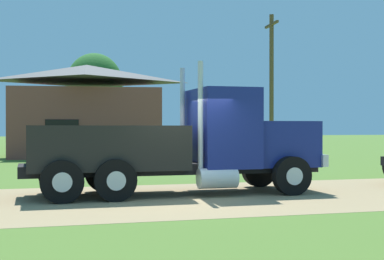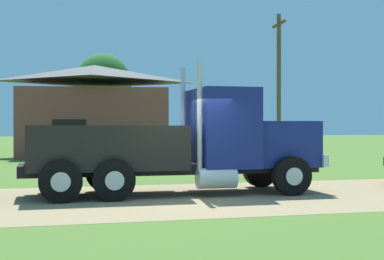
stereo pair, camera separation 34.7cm
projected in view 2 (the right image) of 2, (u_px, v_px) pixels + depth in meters
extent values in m
plane|color=#4A6C28|center=(182.00, 198.00, 14.36)|extent=(200.00, 200.00, 0.00)
cube|color=#99815A|center=(182.00, 198.00, 14.36)|extent=(120.00, 6.69, 0.01)
cube|color=black|center=(172.00, 168.00, 15.19)|extent=(7.85, 1.49, 0.28)
cube|color=navy|center=(278.00, 144.00, 15.96)|extent=(1.76, 1.95, 1.25)
cube|color=silver|center=(308.00, 159.00, 16.20)|extent=(0.16, 2.13, 0.32)
cube|color=navy|center=(222.00, 128.00, 15.54)|extent=(1.52, 2.23, 2.12)
cube|color=#2D3D4C|center=(249.00, 113.00, 15.74)|extent=(0.04, 1.86, 0.93)
cylinder|color=silver|center=(183.00, 117.00, 16.17)|extent=(0.14, 0.14, 2.76)
cylinder|color=silver|center=(200.00, 115.00, 14.47)|extent=(0.14, 0.14, 2.76)
cylinder|color=silver|center=(217.00, 178.00, 14.49)|extent=(1.00, 0.52, 0.52)
cube|color=black|center=(106.00, 147.00, 14.75)|extent=(3.97, 2.23, 1.12)
cylinder|color=black|center=(260.00, 170.00, 17.01)|extent=(1.02, 0.30, 1.02)
cylinder|color=silver|center=(258.00, 169.00, 17.17)|extent=(0.46, 0.04, 0.46)
cylinder|color=black|center=(292.00, 176.00, 14.87)|extent=(1.02, 0.30, 1.02)
cylinder|color=silver|center=(294.00, 176.00, 14.71)|extent=(0.46, 0.04, 0.46)
cylinder|color=black|center=(58.00, 174.00, 15.53)|extent=(1.02, 0.30, 1.02)
cylinder|color=silver|center=(58.00, 173.00, 15.68)|extent=(0.46, 0.04, 0.46)
cylinder|color=black|center=(60.00, 181.00, 13.38)|extent=(1.02, 0.30, 1.02)
cylinder|color=silver|center=(61.00, 182.00, 13.23)|extent=(0.46, 0.04, 0.46)
cylinder|color=black|center=(104.00, 173.00, 15.84)|extent=(1.02, 0.30, 1.02)
cylinder|color=silver|center=(104.00, 172.00, 16.00)|extent=(0.46, 0.04, 0.46)
cylinder|color=black|center=(114.00, 180.00, 13.70)|extent=(1.02, 0.30, 1.02)
cylinder|color=silver|center=(115.00, 181.00, 13.54)|extent=(0.46, 0.04, 0.46)
cube|color=brown|center=(94.00, 123.00, 34.92)|extent=(9.21, 7.66, 4.03)
pyramid|color=#4B4B4B|center=(94.00, 74.00, 34.90)|extent=(9.67, 8.04, 1.03)
cube|color=black|center=(69.00, 139.00, 31.40)|extent=(1.79, 0.27, 2.20)
cylinder|color=brown|center=(279.00, 85.00, 34.38)|extent=(0.26, 0.26, 8.58)
cube|color=brown|center=(279.00, 24.00, 34.36)|extent=(0.33, 2.20, 0.14)
cylinder|color=#513823|center=(103.00, 128.00, 44.06)|extent=(0.44, 0.44, 3.36)
ellipsoid|color=#276125|center=(103.00, 84.00, 44.05)|extent=(4.32, 4.32, 4.75)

